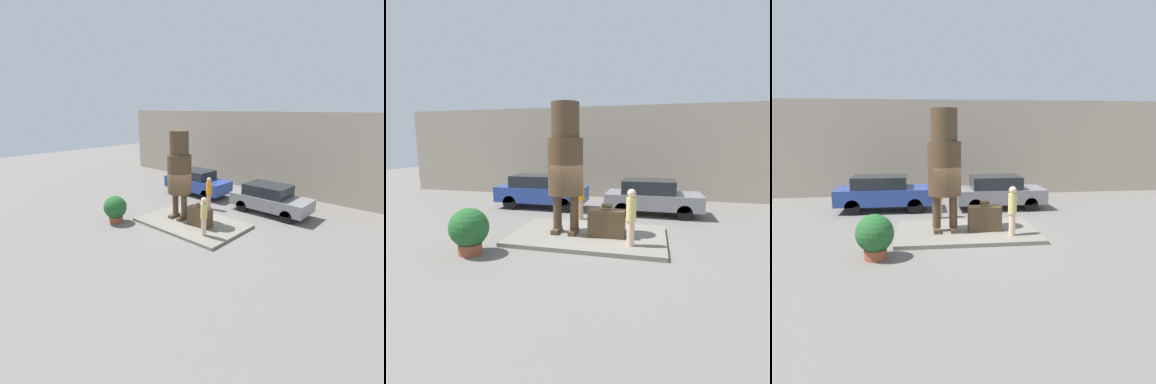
# 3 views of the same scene
# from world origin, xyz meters

# --- Properties ---
(ground_plane) EXTENTS (60.00, 60.00, 0.00)m
(ground_plane) POSITION_xyz_m (0.00, 0.00, 0.00)
(ground_plane) COLOR slate
(pedestal) EXTENTS (5.15, 3.34, 0.13)m
(pedestal) POSITION_xyz_m (0.00, 0.00, 0.07)
(pedestal) COLOR slate
(pedestal) RESTS_ON ground_plane
(building_backdrop) EXTENTS (28.00, 0.60, 5.36)m
(building_backdrop) POSITION_xyz_m (0.00, 8.28, 2.68)
(building_backdrop) COLOR tan
(building_backdrop) RESTS_ON ground_plane
(statue_figure) EXTENTS (1.19, 1.19, 4.40)m
(statue_figure) POSITION_xyz_m (-0.80, -0.03, 2.71)
(statue_figure) COLOR #4C3823
(statue_figure) RESTS_ON pedestal
(giant_suitcase) EXTENTS (1.19, 0.52, 1.13)m
(giant_suitcase) POSITION_xyz_m (0.64, -0.15, 0.60)
(giant_suitcase) COLOR #4C3823
(giant_suitcase) RESTS_ON pedestal
(tourist) EXTENTS (0.30, 0.30, 1.74)m
(tourist) POSITION_xyz_m (1.49, -0.88, 1.09)
(tourist) COLOR beige
(tourist) RESTS_ON pedestal
(parked_car_blue) EXTENTS (4.44, 1.80, 1.64)m
(parked_car_blue) POSITION_xyz_m (-3.36, 4.21, 0.87)
(parked_car_blue) COLOR #284293
(parked_car_blue) RESTS_ON ground_plane
(parked_car_grey) EXTENTS (4.20, 1.86, 1.58)m
(parked_car_grey) POSITION_xyz_m (2.05, 4.07, 0.83)
(parked_car_grey) COLOR gray
(parked_car_grey) RESTS_ON ground_plane
(planter_pot) EXTENTS (1.14, 1.14, 1.37)m
(planter_pot) POSITION_xyz_m (-3.04, -2.36, 0.74)
(planter_pot) COLOR brown
(planter_pot) RESTS_ON ground_plane
(worker_hivis) EXTENTS (0.31, 0.31, 1.83)m
(worker_hivis) POSITION_xyz_m (-0.88, 2.43, 1.00)
(worker_hivis) COLOR tan
(worker_hivis) RESTS_ON ground_plane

